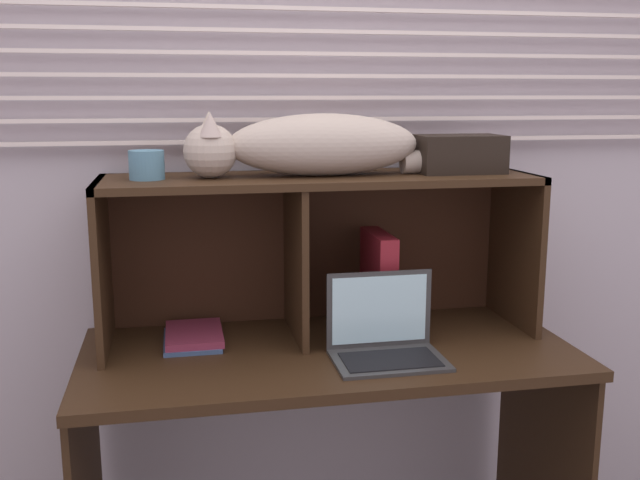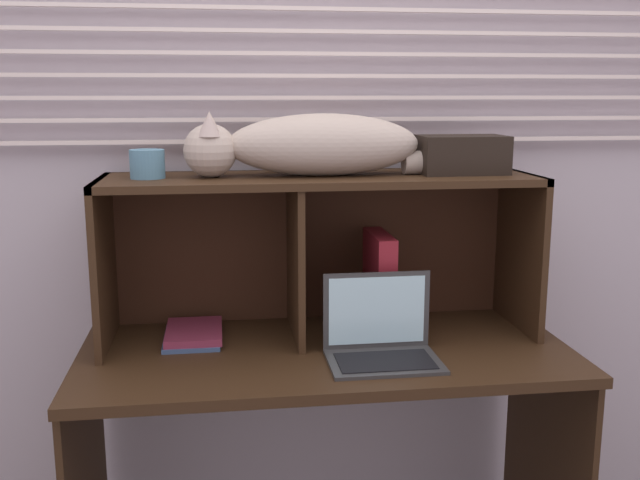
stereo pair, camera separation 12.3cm
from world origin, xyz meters
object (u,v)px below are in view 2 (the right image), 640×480
object	(u,v)px
binder_upright	(379,283)
storage_box	(462,155)
laptop	(381,341)
small_basket	(147,164)
cat	(312,146)
book_stack	(193,334)

from	to	relation	value
binder_upright	storage_box	xyz separation A→B (m)	(0.24, 0.00, 0.39)
laptop	small_basket	size ratio (longest dim) A/B	3.11
storage_box	small_basket	bearing A→B (deg)	180.00
cat	storage_box	size ratio (longest dim) A/B	3.57
small_basket	laptop	bearing A→B (deg)	-20.17
cat	laptop	size ratio (longest dim) A/B	3.00
cat	storage_box	world-z (taller)	cat
storage_box	binder_upright	bearing A→B (deg)	180.00
book_stack	small_basket	size ratio (longest dim) A/B	2.43
binder_upright	storage_box	world-z (taller)	storage_box
laptop	storage_box	size ratio (longest dim) A/B	1.19
book_stack	storage_box	xyz separation A→B (m)	(0.81, 0.00, 0.52)
cat	book_stack	bearing A→B (deg)	-179.89
storage_box	book_stack	bearing A→B (deg)	-179.95
laptop	storage_box	world-z (taller)	storage_box
laptop	small_basket	distance (m)	0.82
book_stack	cat	bearing A→B (deg)	0.11
binder_upright	cat	bearing A→B (deg)	180.00
laptop	storage_box	distance (m)	0.61
cat	storage_box	distance (m)	0.45
cat	book_stack	world-z (taller)	cat
book_stack	storage_box	distance (m)	0.96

